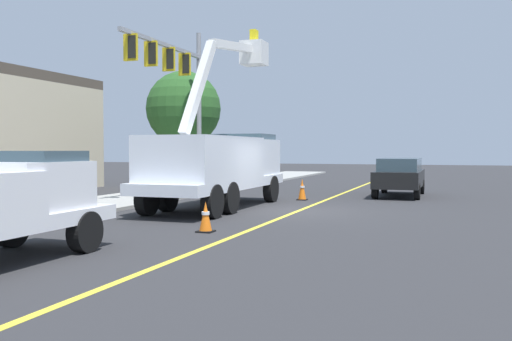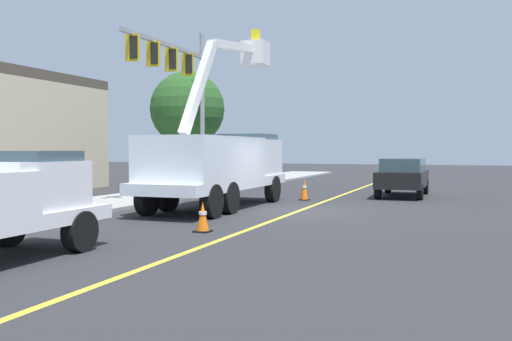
# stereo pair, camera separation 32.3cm
# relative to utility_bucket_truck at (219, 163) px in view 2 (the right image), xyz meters

# --- Properties ---
(ground) EXTENTS (120.00, 120.00, 0.00)m
(ground) POSITION_rel_utility_bucket_truck_xyz_m (-0.21, -2.99, -1.61)
(ground) COLOR #2D2D30
(sidewalk_far_side) EXTENTS (60.00, 3.65, 0.12)m
(sidewalk_far_side) POSITION_rel_utility_bucket_truck_xyz_m (-0.21, 4.49, -1.55)
(sidewalk_far_side) COLOR #9E9E99
(sidewalk_far_side) RESTS_ON ground
(lane_centre_stripe) EXTENTS (50.00, 0.20, 0.01)m
(lane_centre_stripe) POSITION_rel_utility_bucket_truck_xyz_m (-0.21, -2.99, -1.61)
(lane_centre_stripe) COLOR yellow
(lane_centre_stripe) RESTS_ON ground
(utility_bucket_truck) EXTENTS (8.20, 2.60, 6.70)m
(utility_bucket_truck) POSITION_rel_utility_bucket_truck_xyz_m (0.00, 0.00, 0.00)
(utility_bucket_truck) COLOR white
(utility_bucket_truck) RESTS_ON ground
(passing_minivan) EXTENTS (4.80, 1.95, 1.69)m
(passing_minivan) POSITION_rel_utility_bucket_truck_xyz_m (7.28, -5.66, -0.64)
(passing_minivan) COLOR black
(passing_minivan) RESTS_ON ground
(traffic_cone_mid_front) EXTENTS (0.40, 0.40, 0.77)m
(traffic_cone_mid_front) POSITION_rel_utility_bucket_truck_xyz_m (-5.57, -2.06, -1.23)
(traffic_cone_mid_front) COLOR black
(traffic_cone_mid_front) RESTS_ON ground
(traffic_cone_mid_rear) EXTENTS (0.40, 0.40, 0.88)m
(traffic_cone_mid_rear) POSITION_rel_utility_bucket_truck_xyz_m (3.88, -2.07, -1.18)
(traffic_cone_mid_rear) COLOR black
(traffic_cone_mid_rear) RESTS_ON ground
(traffic_signal_mast) EXTENTS (6.75, 0.56, 7.56)m
(traffic_signal_mast) POSITION_rel_utility_bucket_truck_xyz_m (3.46, 3.47, 3.62)
(traffic_signal_mast) COLOR gray
(traffic_signal_mast) RESTS_ON ground
(street_tree_right) EXTENTS (3.80, 3.80, 6.06)m
(street_tree_right) POSITION_rel_utility_bucket_truck_xyz_m (7.33, 5.09, 2.53)
(street_tree_right) COLOR brown
(street_tree_right) RESTS_ON ground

